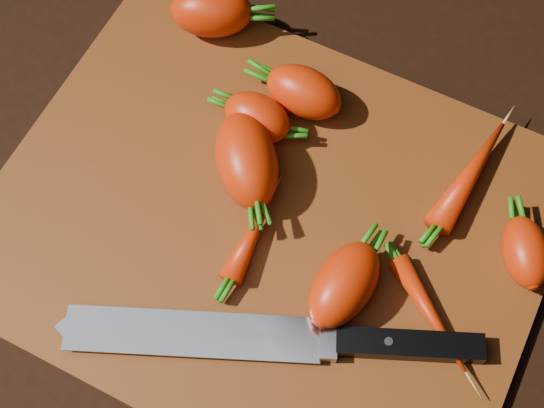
% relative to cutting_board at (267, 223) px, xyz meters
% --- Properties ---
extents(ground, '(2.00, 2.00, 0.01)m').
position_rel_cutting_board_xyz_m(ground, '(0.00, 0.00, -0.01)').
color(ground, black).
extents(cutting_board, '(0.50, 0.40, 0.01)m').
position_rel_cutting_board_xyz_m(cutting_board, '(0.00, 0.00, 0.00)').
color(cutting_board, brown).
rests_on(cutting_board, ground).
extents(carrot_0, '(0.10, 0.08, 0.05)m').
position_rel_cutting_board_xyz_m(carrot_0, '(-0.15, 0.17, 0.03)').
color(carrot_0, red).
rests_on(carrot_0, cutting_board).
extents(carrot_1, '(0.07, 0.05, 0.05)m').
position_rel_cutting_board_xyz_m(carrot_1, '(-0.05, 0.08, 0.03)').
color(carrot_1, red).
rests_on(carrot_1, cutting_board).
extents(carrot_2, '(0.10, 0.11, 0.06)m').
position_rel_cutting_board_xyz_m(carrot_2, '(-0.04, 0.03, 0.03)').
color(carrot_2, red).
rests_on(carrot_2, cutting_board).
extents(carrot_3, '(0.06, 0.09, 0.05)m').
position_rel_cutting_board_xyz_m(carrot_3, '(0.09, -0.03, 0.03)').
color(carrot_3, red).
rests_on(carrot_3, cutting_board).
extents(carrot_4, '(0.08, 0.05, 0.05)m').
position_rel_cutting_board_xyz_m(carrot_4, '(-0.02, 0.13, 0.03)').
color(carrot_4, red).
rests_on(carrot_4, cutting_board).
extents(carrot_5, '(0.06, 0.05, 0.03)m').
position_rel_cutting_board_xyz_m(carrot_5, '(-0.05, 0.07, 0.02)').
color(carrot_5, red).
rests_on(carrot_5, cutting_board).
extents(carrot_6, '(0.07, 0.08, 0.04)m').
position_rel_cutting_board_xyz_m(carrot_6, '(0.22, 0.07, 0.03)').
color(carrot_6, red).
rests_on(carrot_6, cutting_board).
extents(carrot_7, '(0.04, 0.13, 0.03)m').
position_rel_cutting_board_xyz_m(carrot_7, '(0.15, 0.12, 0.02)').
color(carrot_7, red).
rests_on(carrot_7, cutting_board).
extents(carrot_8, '(0.10, 0.08, 0.02)m').
position_rel_cutting_board_xyz_m(carrot_8, '(0.17, -0.02, 0.02)').
color(carrot_8, red).
rests_on(carrot_8, cutting_board).
extents(carrot_9, '(0.03, 0.09, 0.02)m').
position_rel_cutting_board_xyz_m(carrot_9, '(-0.00, -0.03, 0.02)').
color(carrot_9, red).
rests_on(carrot_9, cutting_board).
extents(knife, '(0.34, 0.17, 0.02)m').
position_rel_cutting_board_xyz_m(knife, '(0.01, -0.12, 0.01)').
color(knife, gray).
rests_on(knife, cutting_board).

